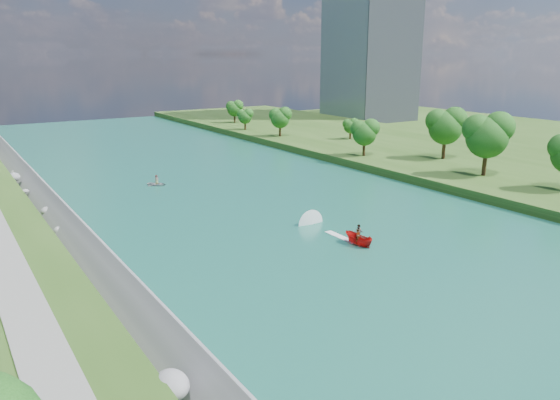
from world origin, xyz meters
TOP-DOWN VIEW (x-y plane):
  - ground at (0.00, 0.00)m, footprint 260.00×260.00m
  - river_water at (0.00, 20.00)m, footprint 55.00×240.00m
  - berm_east at (49.50, 20.00)m, footprint 44.00×240.00m
  - riprap_bank at (-25.86, 19.19)m, footprint 3.93×236.00m
  - office_tower at (82.50, 95.00)m, footprint 22.00×22.00m
  - trees_east at (39.18, 16.86)m, footprint 17.38×143.49m
  - motorboat at (1.51, 6.03)m, footprint 3.60×18.73m
  - raft at (-7.27, 42.84)m, footprint 3.72×3.69m

SIDE VIEW (x-z plane):
  - ground at x=0.00m, z-range 0.00..0.00m
  - river_water at x=0.00m, z-range 0.00..0.10m
  - raft at x=-7.27m, z-range -0.36..1.31m
  - motorboat at x=1.51m, z-range -0.33..1.76m
  - berm_east at x=49.50m, z-range 0.00..1.50m
  - riprap_bank at x=-25.86m, z-range -0.28..3.90m
  - trees_east at x=39.18m, z-range 0.45..12.21m
  - office_tower at x=82.50m, z-range 0.00..60.00m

